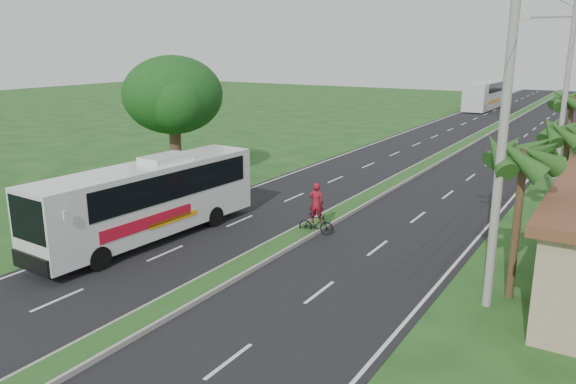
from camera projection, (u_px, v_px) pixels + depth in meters
The scene contains 14 objects.
ground at pixel (236, 272), 20.64m from camera, with size 180.00×180.00×0.00m, color #1F4318.
road_asphalt at pixel (417, 171), 37.13m from camera, with size 14.00×160.00×0.02m, color black.
median_strip at pixel (417, 170), 37.10m from camera, with size 1.20×160.00×0.18m.
lane_edge_left at pixel (327, 161), 40.52m from camera, with size 0.12×160.00×0.01m, color silver.
lane_edge_right at pixel (525, 184), 33.74m from camera, with size 0.12×160.00×0.01m, color silver.
palm_verge_a at pixel (524, 156), 17.36m from camera, with size 2.40×2.40×5.45m.
palm_verge_b at pixel (569, 132), 24.67m from camera, with size 2.40×2.40×5.05m.
palm_verge_c at pixel (573, 101), 30.55m from camera, with size 2.40×2.40×5.85m.
shade_tree at pixel (172, 98), 33.76m from camera, with size 6.30×6.00×7.54m.
utility_pole_a at pixel (503, 129), 16.55m from camera, with size 1.60×0.28×11.00m.
utility_pole_b at pixel (566, 81), 29.61m from camera, with size 3.20×0.28×12.00m.
coach_bus_main at pixel (150, 196), 23.61m from camera, with size 2.82×10.96×3.51m.
coach_bus_far at pixel (486, 94), 72.85m from camera, with size 2.93×12.30×3.57m.
motorcyclist at pixel (316, 215), 24.50m from camera, with size 1.62×0.83×2.34m.
Camera 1 is at (11.71, -15.38, 8.06)m, focal length 35.00 mm.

